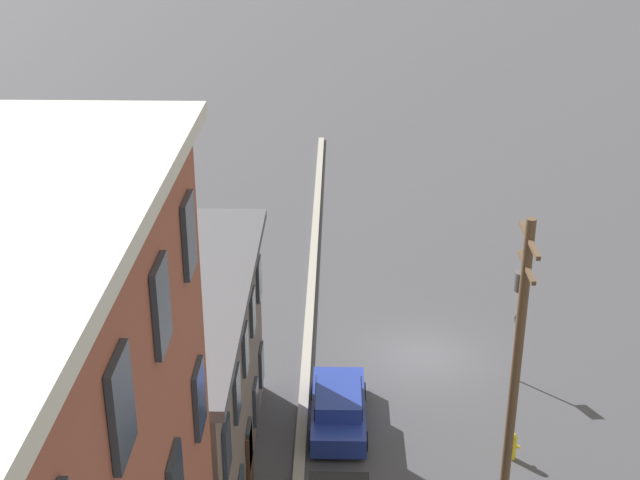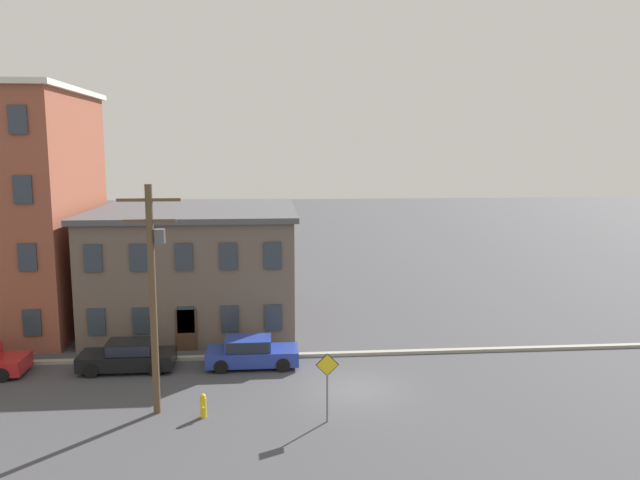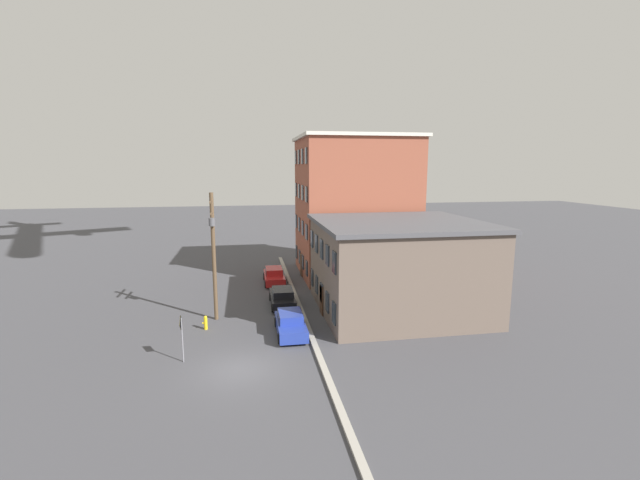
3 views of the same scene
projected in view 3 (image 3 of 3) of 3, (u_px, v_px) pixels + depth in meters
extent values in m
plane|color=#424247|center=(240.00, 369.00, 23.27)|extent=(200.00, 200.00, 0.00)
cube|color=#9E998E|center=(321.00, 361.00, 24.02)|extent=(56.00, 0.36, 0.16)
cube|color=brown|center=(354.00, 208.00, 43.08)|extent=(10.46, 10.73, 13.52)
cube|color=silver|center=(355.00, 138.00, 41.90)|extent=(10.96, 11.23, 0.30)
cube|color=#2D3842|center=(297.00, 252.00, 46.82)|extent=(0.90, 0.10, 1.40)
cube|color=#2D3842|center=(296.00, 221.00, 46.25)|extent=(0.90, 0.10, 1.40)
cube|color=#2D3842|center=(296.00, 190.00, 45.67)|extent=(0.90, 0.10, 1.40)
cube|color=#2D3842|center=(296.00, 157.00, 45.10)|extent=(0.90, 0.10, 1.40)
cube|color=#2D3842|center=(300.00, 256.00, 44.29)|extent=(0.90, 0.10, 1.40)
cube|color=#2D3842|center=(299.00, 224.00, 43.71)|extent=(0.90, 0.10, 1.40)
cube|color=#2D3842|center=(299.00, 191.00, 43.14)|extent=(0.90, 0.10, 1.40)
cube|color=#2D3842|center=(299.00, 157.00, 42.56)|extent=(0.90, 0.10, 1.40)
cube|color=#2D3842|center=(303.00, 262.00, 41.75)|extent=(0.90, 0.10, 1.40)
cube|color=#2D3842|center=(303.00, 228.00, 41.17)|extent=(0.90, 0.10, 1.40)
cube|color=#2D3842|center=(302.00, 193.00, 40.60)|extent=(0.90, 0.10, 1.40)
cube|color=#2D3842|center=(302.00, 156.00, 40.02)|extent=(0.90, 0.10, 1.40)
cube|color=#2D3842|center=(307.00, 268.00, 39.21)|extent=(0.90, 0.10, 1.40)
cube|color=#2D3842|center=(306.00, 232.00, 38.64)|extent=(0.90, 0.10, 1.40)
cube|color=#2D3842|center=(306.00, 194.00, 38.06)|extent=(0.90, 0.10, 1.40)
cube|color=#2D3842|center=(306.00, 156.00, 37.49)|extent=(0.90, 0.10, 1.40)
cube|color=#472D1E|center=(301.00, 265.00, 43.12)|extent=(1.10, 0.10, 2.20)
cube|color=#66564C|center=(398.00, 268.00, 32.45)|extent=(11.31, 11.63, 6.61)
cube|color=#4C4C51|center=(399.00, 223.00, 31.86)|extent=(11.81, 12.13, 0.30)
cube|color=#2D3842|center=(312.00, 277.00, 36.12)|extent=(0.90, 0.10, 1.40)
cube|color=#2D3842|center=(312.00, 239.00, 35.56)|extent=(0.90, 0.10, 1.40)
cube|color=#2D3842|center=(316.00, 284.00, 33.93)|extent=(0.90, 0.10, 1.40)
cube|color=#2D3842|center=(316.00, 243.00, 33.37)|extent=(0.90, 0.10, 1.40)
cube|color=#2D3842|center=(321.00, 293.00, 31.73)|extent=(0.90, 0.10, 1.40)
cube|color=#2D3842|center=(321.00, 249.00, 31.17)|extent=(0.90, 0.10, 1.40)
cube|color=#2D3842|center=(327.00, 302.00, 29.54)|extent=(0.90, 0.10, 1.40)
cube|color=#2D3842|center=(327.00, 255.00, 28.98)|extent=(0.90, 0.10, 1.40)
cube|color=#2D3842|center=(334.00, 313.00, 27.34)|extent=(0.90, 0.10, 1.40)
cube|color=#2D3842|center=(334.00, 262.00, 26.78)|extent=(0.90, 0.10, 1.40)
cube|color=#472D1E|center=(321.00, 300.00, 31.83)|extent=(1.10, 0.10, 2.20)
cube|color=#B21E1E|center=(274.00, 278.00, 40.37)|extent=(4.40, 1.80, 0.70)
cube|color=#B21E1E|center=(274.00, 271.00, 40.46)|extent=(2.20, 1.51, 0.55)
cube|color=#1E232D|center=(274.00, 271.00, 40.46)|extent=(2.02, 1.58, 0.48)
cylinder|color=black|center=(285.00, 283.00, 39.15)|extent=(0.66, 0.22, 0.66)
cylinder|color=black|center=(266.00, 284.00, 38.86)|extent=(0.66, 0.22, 0.66)
cylinder|color=black|center=(282.00, 275.00, 41.96)|extent=(0.66, 0.22, 0.66)
cylinder|color=black|center=(264.00, 276.00, 41.67)|extent=(0.66, 0.22, 0.66)
cube|color=black|center=(282.00, 299.00, 33.83)|extent=(4.40, 1.80, 0.70)
cube|color=black|center=(283.00, 292.00, 33.53)|extent=(2.20, 1.51, 0.55)
cube|color=#1E232D|center=(283.00, 292.00, 33.53)|extent=(2.02, 1.58, 0.48)
cylinder|color=black|center=(271.00, 297.00, 35.12)|extent=(0.66, 0.22, 0.66)
cylinder|color=black|center=(291.00, 296.00, 35.41)|extent=(0.66, 0.22, 0.66)
cylinder|color=black|center=(273.00, 308.00, 32.31)|extent=(0.66, 0.22, 0.66)
cylinder|color=black|center=(295.00, 307.00, 32.60)|extent=(0.66, 0.22, 0.66)
cube|color=#233899|center=(291.00, 326.00, 28.10)|extent=(4.40, 1.80, 0.70)
cube|color=#233899|center=(290.00, 316.00, 28.18)|extent=(2.20, 1.51, 0.55)
cube|color=#1E232D|center=(290.00, 316.00, 28.18)|extent=(2.02, 1.58, 0.48)
cylinder|color=black|center=(307.00, 337.00, 26.87)|extent=(0.66, 0.22, 0.66)
cylinder|color=black|center=(280.00, 339.00, 26.58)|extent=(0.66, 0.22, 0.66)
cylinder|color=black|center=(301.00, 321.00, 29.68)|extent=(0.66, 0.22, 0.66)
cylinder|color=black|center=(276.00, 322.00, 29.39)|extent=(0.66, 0.22, 0.66)
cylinder|color=slate|center=(182.00, 340.00, 23.95)|extent=(0.08, 0.08, 2.60)
cube|color=yellow|center=(181.00, 323.00, 23.77)|extent=(0.83, 0.03, 0.83)
cube|color=black|center=(181.00, 323.00, 23.77)|extent=(0.90, 0.02, 0.90)
cylinder|color=brown|center=(214.00, 257.00, 30.13)|extent=(0.28, 0.28, 9.13)
cube|color=brown|center=(211.00, 201.00, 29.46)|extent=(2.40, 0.12, 0.12)
cube|color=brown|center=(212.00, 213.00, 29.60)|extent=(2.00, 0.12, 0.12)
cylinder|color=#515156|center=(212.00, 222.00, 29.36)|extent=(0.44, 0.44, 0.55)
cylinder|color=yellow|center=(206.00, 324.00, 28.91)|extent=(0.24, 0.24, 0.80)
sphere|color=yellow|center=(205.00, 317.00, 28.83)|extent=(0.22, 0.22, 0.22)
cylinder|color=yellow|center=(203.00, 323.00, 28.88)|extent=(0.10, 0.12, 0.10)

